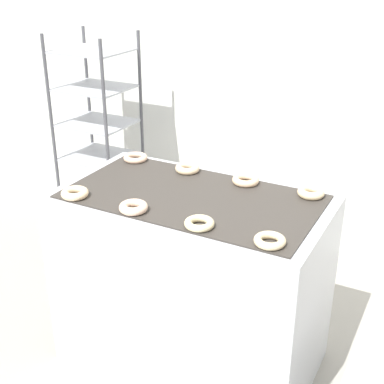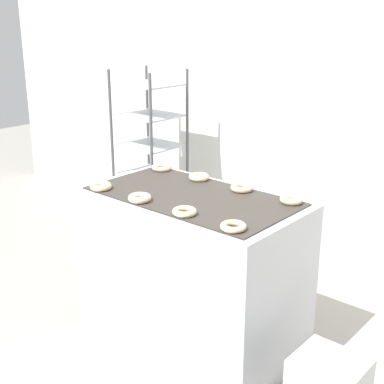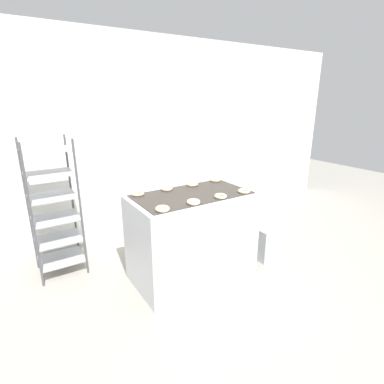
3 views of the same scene
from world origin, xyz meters
name	(u,v)px [view 3 (image 3 of 3)]	position (x,y,z in m)	size (l,w,h in m)	color
ground_plane	(225,304)	(0.00, 0.00, 0.00)	(14.00, 14.00, 0.00)	#9E998E
wall_back	(135,139)	(0.00, 2.12, 1.40)	(8.00, 0.05, 2.80)	silver
fryer_machine	(192,236)	(0.00, 0.62, 0.49)	(1.32, 0.74, 0.99)	#B7BABF
baking_rack_cart	(54,208)	(-1.25, 1.52, 0.80)	(0.50, 0.46, 1.57)	#4C4C51
glaze_bin	(266,242)	(1.02, 0.46, 0.21)	(0.33, 0.30, 0.42)	#B7BABF
donut_near_left	(162,209)	(-0.49, 0.35, 1.00)	(0.13, 0.13, 0.04)	beige
donut_near_midleft	(193,202)	(-0.16, 0.35, 1.01)	(0.13, 0.13, 0.04)	beige
donut_near_midright	(221,196)	(0.18, 0.36, 1.00)	(0.13, 0.13, 0.03)	beige
donut_near_right	(244,191)	(0.50, 0.36, 1.00)	(0.13, 0.13, 0.03)	beige
donut_far_left	(138,194)	(-0.51, 0.89, 1.00)	(0.14, 0.14, 0.03)	beige
donut_far_midleft	(167,189)	(-0.17, 0.88, 1.00)	(0.13, 0.13, 0.04)	beige
donut_far_midright	(192,184)	(0.17, 0.88, 1.00)	(0.14, 0.14, 0.04)	beige
donut_far_right	(215,180)	(0.51, 0.89, 1.01)	(0.13, 0.13, 0.04)	beige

